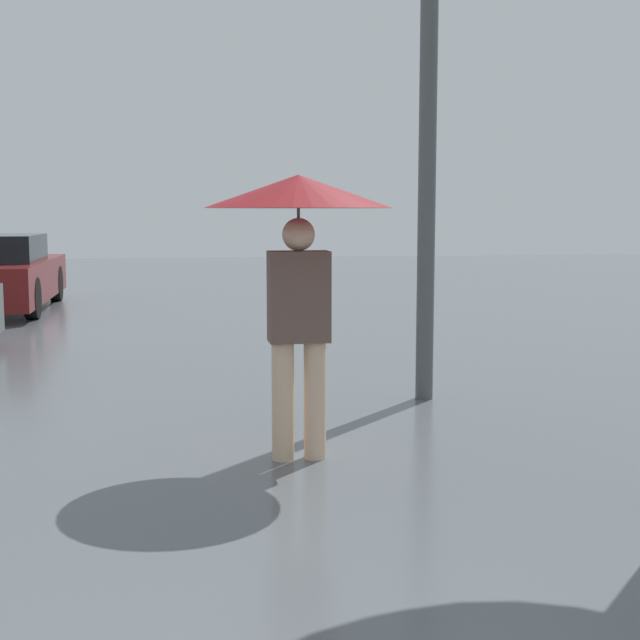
{
  "coord_description": "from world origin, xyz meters",
  "views": [
    {
      "loc": [
        -0.37,
        -0.8,
        1.56
      ],
      "look_at": [
        0.54,
        4.66,
        0.89
      ],
      "focal_mm": 50.0,
      "sensor_mm": 36.0,
      "label": 1
    }
  ],
  "objects": [
    {
      "name": "street_lamp",
      "position": [
        1.7,
        6.3,
        2.25
      ],
      "size": [
        0.25,
        0.25,
        4.04
      ],
      "color": "#515456",
      "rests_on": "ground_plane"
    },
    {
      "name": "pedestrian",
      "position": [
        0.4,
        4.66,
        1.49
      ],
      "size": [
        1.16,
        1.16,
        1.79
      ],
      "color": "beige",
      "rests_on": "ground_plane"
    }
  ]
}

